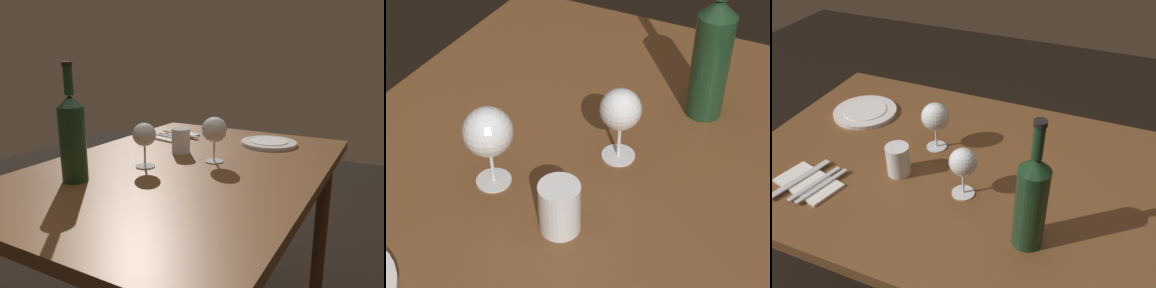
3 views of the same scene
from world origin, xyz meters
TOP-DOWN VIEW (x-y plane):
  - dining_table at (0.00, 0.00)m, footprint 1.30×0.90m
  - wine_glass_left at (0.08, -0.07)m, footprint 0.09×0.09m
  - wine_glass_right at (-0.09, 0.10)m, footprint 0.08×0.08m
  - wine_bottle at (-0.30, 0.21)m, footprint 0.08×0.08m
  - water_tumbler at (0.13, 0.09)m, footprint 0.07×0.07m
  - dinner_plate at (0.42, -0.17)m, footprint 0.23×0.23m
  - folded_napkin at (0.35, 0.24)m, footprint 0.21×0.15m
  - fork_inner at (0.32, 0.24)m, footprint 0.05×0.18m
  - fork_outer at (0.30, 0.24)m, footprint 0.05×0.18m
  - table_knife at (0.38, 0.24)m, footprint 0.07×0.21m

SIDE VIEW (x-z plane):
  - dining_table at x=0.00m, z-range 0.28..1.02m
  - folded_napkin at x=0.35m, z-range 0.74..0.75m
  - dinner_plate at x=0.42m, z-range 0.74..0.76m
  - fork_inner at x=0.32m, z-range 0.75..0.75m
  - fork_outer at x=0.30m, z-range 0.75..0.75m
  - table_knife at x=0.38m, z-range 0.75..0.75m
  - water_tumbler at x=0.13m, z-range 0.74..0.83m
  - wine_glass_right at x=-0.09m, z-range 0.77..0.92m
  - wine_glass_left at x=0.08m, z-range 0.77..0.93m
  - wine_bottle at x=-0.30m, z-range 0.70..1.05m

